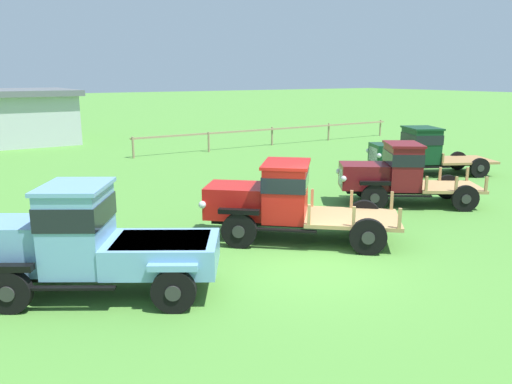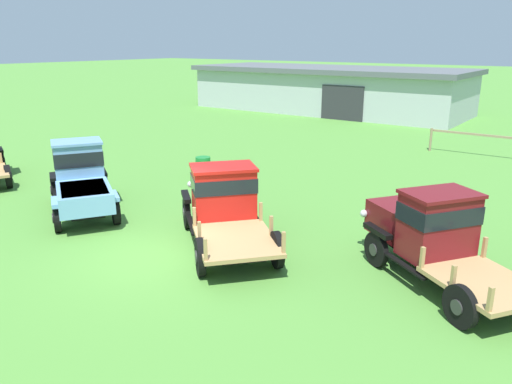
% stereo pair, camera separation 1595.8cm
% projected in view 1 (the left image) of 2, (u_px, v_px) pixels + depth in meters
% --- Properties ---
extents(ground_plane, '(240.00, 240.00, 0.00)m').
position_uv_depth(ground_plane, '(312.00, 263.00, 11.77)').
color(ground_plane, '#518E38').
extents(paddock_fence, '(18.86, 0.54, 1.16)m').
position_uv_depth(paddock_fence, '(276.00, 132.00, 31.36)').
color(paddock_fence, '#997F60').
rests_on(paddock_fence, ground).
extents(vintage_truck_second_in_line, '(4.86, 3.76, 2.27)m').
position_uv_depth(vintage_truck_second_in_line, '(89.00, 241.00, 9.89)').
color(vintage_truck_second_in_line, black).
rests_on(vintage_truck_second_in_line, ground).
extents(vintage_truck_midrow_center, '(5.02, 4.68, 2.10)m').
position_uv_depth(vintage_truck_midrow_center, '(280.00, 199.00, 13.33)').
color(vintage_truck_midrow_center, black).
rests_on(vintage_truck_midrow_center, ground).
extents(vintage_truck_far_side, '(4.81, 4.01, 2.11)m').
position_uv_depth(vintage_truck_far_side, '(396.00, 173.00, 16.94)').
color(vintage_truck_far_side, black).
rests_on(vintage_truck_far_side, ground).
extents(vintage_truck_back_of_row, '(5.66, 3.94, 2.11)m').
position_uv_depth(vintage_truck_back_of_row, '(418.00, 150.00, 22.02)').
color(vintage_truck_back_of_row, black).
rests_on(vintage_truck_back_of_row, ground).
extents(oil_drum_beside_row, '(0.63, 0.63, 0.82)m').
position_uv_depth(oil_drum_beside_row, '(57.00, 211.00, 14.76)').
color(oil_drum_beside_row, '#1E7F33').
rests_on(oil_drum_beside_row, ground).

